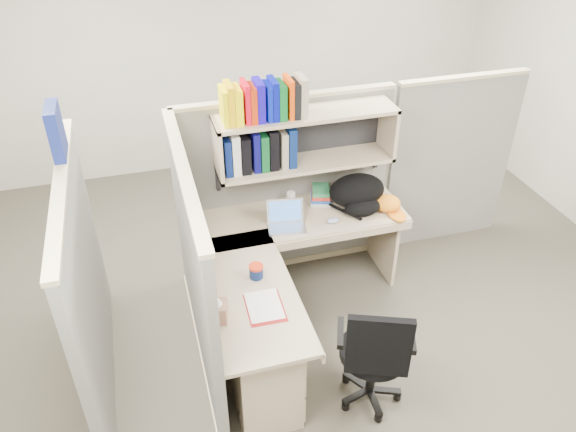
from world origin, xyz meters
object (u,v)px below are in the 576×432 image
object	(u,v)px
laptop	(287,217)
task_chair	(372,369)
backpack	(360,194)
desk	(277,326)
snack_canister	(256,271)

from	to	relation	value
laptop	task_chair	size ratio (longest dim) A/B	0.30
backpack	desk	bearing A→B (deg)	-152.63
backpack	snack_canister	world-z (taller)	backpack
desk	task_chair	size ratio (longest dim) A/B	1.82
desk	laptop	world-z (taller)	laptop
laptop	backpack	xyz separation A→B (m)	(0.65, 0.11, 0.03)
snack_canister	backpack	bearing A→B (deg)	31.14
backpack	snack_canister	size ratio (longest dim) A/B	4.60
desk	snack_canister	bearing A→B (deg)	112.00
laptop	backpack	world-z (taller)	backpack
task_chair	snack_canister	bearing A→B (deg)	132.36
desk	backpack	bearing A→B (deg)	41.59
laptop	snack_canister	size ratio (longest dim) A/B	2.85
desk	backpack	size ratio (longest dim) A/B	3.76
snack_canister	task_chair	size ratio (longest dim) A/B	0.11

